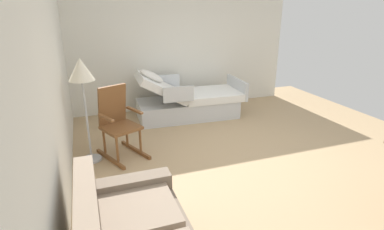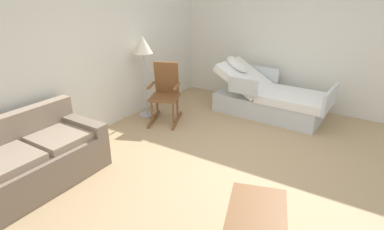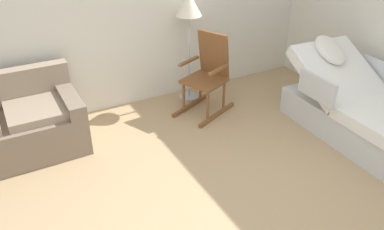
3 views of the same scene
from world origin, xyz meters
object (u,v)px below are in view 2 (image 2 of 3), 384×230
at_px(hospital_bed, 269,99).
at_px(floor_lamp, 143,50).
at_px(rocking_chair, 165,93).
at_px(couch, 34,160).

bearing_deg(hospital_bed, floor_lamp, 123.78).
bearing_deg(floor_lamp, hospital_bed, -56.22).
bearing_deg(rocking_chair, floor_lamp, 96.63).
bearing_deg(couch, hospital_bed, -24.30).
xyz_separation_m(hospital_bed, floor_lamp, (-1.28, 1.91, 0.92)).
distance_m(couch, rocking_chair, 2.46).
bearing_deg(hospital_bed, rocking_chair, 129.51).
bearing_deg(rocking_chair, couch, 176.08).
relative_size(hospital_bed, floor_lamp, 1.42).
relative_size(rocking_chair, floor_lamp, 0.71).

